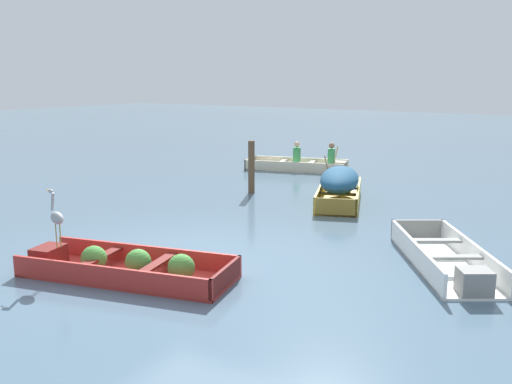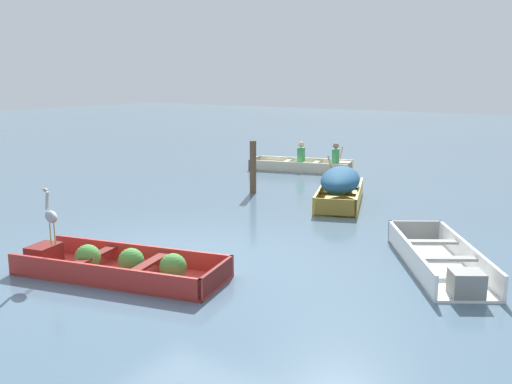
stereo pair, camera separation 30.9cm
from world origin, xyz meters
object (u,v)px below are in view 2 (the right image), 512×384
mooring_post (253,167)px  skiff_white_mid_moored (441,262)px  dinghy_red_foreground (119,266)px  skiff_yellow_near_moored (340,183)px  heron_on_dinghy (51,215)px  rowboat_cream_with_crew (307,165)px

mooring_post → skiff_white_mid_moored: bearing=-29.6°
dinghy_red_foreground → mooring_post: bearing=106.7°
skiff_yellow_near_moored → heron_on_dinghy: size_ratio=3.44×
rowboat_cream_with_crew → heron_on_dinghy: (1.57, -10.39, 0.72)m
skiff_yellow_near_moored → skiff_white_mid_moored: 4.75m
skiff_yellow_near_moored → rowboat_cream_with_crew: 4.69m
heron_on_dinghy → rowboat_cream_with_crew: bearing=98.6°
dinghy_red_foreground → skiff_white_mid_moored: size_ratio=1.14×
skiff_yellow_near_moored → heron_on_dinghy: bearing=-101.3°
mooring_post → heron_on_dinghy: bearing=-81.6°
skiff_yellow_near_moored → mooring_post: size_ratio=2.21×
skiff_yellow_near_moored → dinghy_red_foreground: bearing=-94.5°
skiff_white_mid_moored → heron_on_dinghy: (-4.67, -3.36, 0.76)m
skiff_yellow_near_moored → mooring_post: (-2.32, -0.17, 0.20)m
rowboat_cream_with_crew → skiff_white_mid_moored: bearing=-48.4°
skiff_yellow_near_moored → heron_on_dinghy: 6.88m
heron_on_dinghy → mooring_post: bearing=98.4°
skiff_white_mid_moored → mooring_post: bearing=150.4°
skiff_white_mid_moored → rowboat_cream_with_crew: bearing=131.6°
dinghy_red_foreground → rowboat_cream_with_crew: (-2.42, 9.91, 0.03)m
skiff_white_mid_moored → skiff_yellow_near_moored: bearing=134.6°
rowboat_cream_with_crew → heron_on_dinghy: 10.53m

